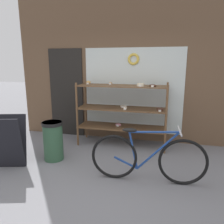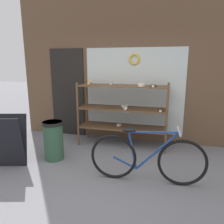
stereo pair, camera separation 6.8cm
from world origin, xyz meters
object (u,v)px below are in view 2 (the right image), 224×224
object	(u,v)px
bicycle	(146,158)
trash_bin	(53,139)
sandwich_board	(9,141)
display_case	(124,108)

from	to	relation	value
bicycle	trash_bin	size ratio (longest dim) A/B	2.39
sandwich_board	trash_bin	distance (m)	0.75
bicycle	display_case	bearing A→B (deg)	111.65
display_case	trash_bin	distance (m)	1.59
sandwich_board	trash_bin	bearing A→B (deg)	22.30
sandwich_board	trash_bin	xyz separation A→B (m)	(0.59, 0.46, -0.07)
bicycle	trash_bin	bearing A→B (deg)	164.97
display_case	trash_bin	world-z (taller)	display_case
display_case	bicycle	size ratio (longest dim) A/B	1.09
display_case	sandwich_board	bearing A→B (deg)	-138.25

